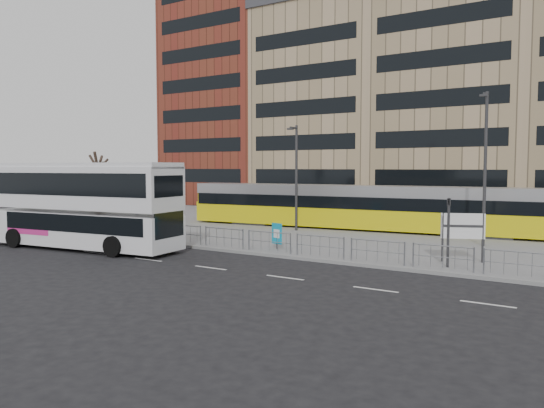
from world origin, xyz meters
The scene contains 16 objects.
ground centered at (0.00, 0.00, 0.00)m, with size 120.00×120.00×0.00m, color black.
plaza centered at (0.00, 12.00, 0.07)m, with size 64.00×24.00×0.15m, color slate.
kerb centered at (0.00, 0.05, 0.07)m, with size 64.00×0.25×0.17m, color gray.
building_row centered at (1.55, 34.27, 12.91)m, with size 70.40×18.40×31.20m.
pedestrian_barrier centered at (2.00, 0.50, 0.98)m, with size 32.07×0.07×1.10m.
road_markings centered at (1.00, -4.00, 0.01)m, with size 62.00×0.12×0.01m, color white.
double_decker_bus centered at (-7.73, -3.45, 2.62)m, with size 12.38×4.17×4.86m.
tram centered at (2.36, 12.49, 1.73)m, with size 26.92×4.93×3.16m.
station_sign centered at (11.57, 2.93, 1.75)m, with size 1.88×0.85×2.31m.
ad_panel centered at (2.10, 1.58, 0.97)m, with size 0.74×0.26×1.41m.
pedestrian centered at (-10.64, 7.05, 1.13)m, with size 0.71×0.47×1.96m, color black.
traffic_light_west centered at (-7.56, 0.50, 2.12)m, with size 0.20×0.23×3.10m.
traffic_light_east centered at (11.33, 1.23, 2.12)m, with size 0.19×0.22×3.10m.
lamp_post_west centered at (-1.27, 9.48, 4.21)m, with size 0.45×1.04×7.38m.
lamp_post_east centered at (11.36, 8.82, 4.86)m, with size 0.45×1.04×8.67m.
bare_tree centered at (-18.23, 6.30, 5.97)m, with size 4.62×4.62×7.93m.
Camera 1 is at (17.33, -22.74, 4.62)m, focal length 35.00 mm.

